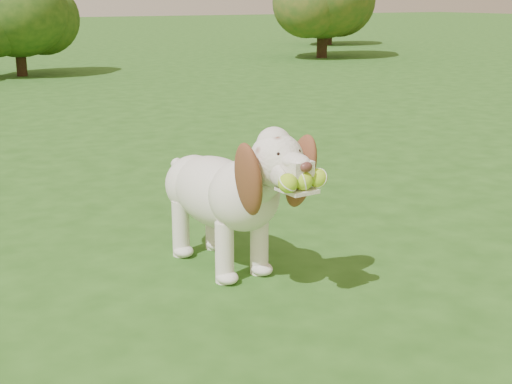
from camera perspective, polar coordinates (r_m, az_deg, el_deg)
ground at (r=2.92m, az=-3.50°, el=-8.03°), size 80.00×80.00×0.00m
dog at (r=3.04m, az=-2.23°, el=0.19°), size 0.38×1.05×0.69m
shrub_c at (r=11.40m, az=-18.57°, el=13.36°), size 1.50×1.50×1.55m
shrub_h at (r=18.12m, az=5.90°, el=14.97°), size 1.74×1.74×1.80m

